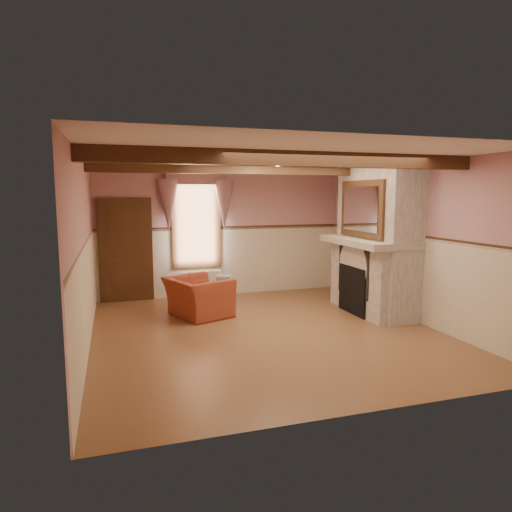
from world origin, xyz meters
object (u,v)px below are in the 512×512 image
object	(u,v)px
side_table	(223,301)
bowl	(362,235)
radiator	(205,285)
oil_lamp	(353,229)
mantel_clock	(348,230)
armchair	(198,297)

from	to	relation	value
side_table	bowl	size ratio (longest dim) A/B	1.62
radiator	oil_lamp	bearing A→B (deg)	-28.41
radiator	bowl	bearing A→B (deg)	-34.35
side_table	bowl	xyz separation A→B (m)	(2.68, -0.37, 1.19)
side_table	oil_lamp	size ratio (longest dim) A/B	1.96
bowl	mantel_clock	distance (m)	0.57
armchair	side_table	distance (m)	0.46
bowl	oil_lamp	bearing A→B (deg)	90.00
armchair	oil_lamp	world-z (taller)	oil_lamp
oil_lamp	radiator	bearing A→B (deg)	151.50
armchair	radiator	world-z (taller)	armchair
side_table	mantel_clock	bearing A→B (deg)	4.16
side_table	mantel_clock	distance (m)	2.97
armchair	oil_lamp	bearing A→B (deg)	-111.98
side_table	oil_lamp	distance (m)	2.98
radiator	mantel_clock	xyz separation A→B (m)	(2.72, -1.30, 1.22)
armchair	mantel_clock	bearing A→B (deg)	-108.68
radiator	mantel_clock	distance (m)	3.25
armchair	radiator	bearing A→B (deg)	-37.21
bowl	oil_lamp	size ratio (longest dim) A/B	1.21
side_table	oil_lamp	bearing A→B (deg)	0.32
mantel_clock	oil_lamp	world-z (taller)	oil_lamp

